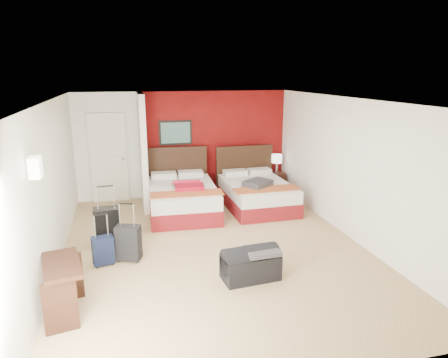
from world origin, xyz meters
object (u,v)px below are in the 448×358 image
object	(u,v)px
red_suitcase_open	(188,185)
nightstand	(276,183)
suitcase_black	(108,228)
table_lamp	(277,164)
duffel_bag	(250,266)
bed_left	(183,200)
suitcase_charcoal	(129,244)
desk	(64,289)
bed_right	(257,195)
suitcase_navy	(103,252)

from	to	relation	value
red_suitcase_open	nightstand	distance (m)	2.60
nightstand	suitcase_black	distance (m)	4.58
red_suitcase_open	table_lamp	world-z (taller)	table_lamp
table_lamp	duffel_bag	size ratio (longest dim) A/B	0.57
bed_left	suitcase_charcoal	distance (m)	2.35
bed_left	suitcase_charcoal	size ratio (longest dim) A/B	3.62
bed_left	desk	size ratio (longest dim) A/B	2.37
red_suitcase_open	suitcase_charcoal	world-z (taller)	red_suitcase_open
nightstand	table_lamp	size ratio (longest dim) A/B	1.13
table_lamp	duffel_bag	xyz separation A→B (m)	(-1.94, -3.98, -0.55)
suitcase_charcoal	bed_left	bearing A→B (deg)	80.28
duffel_bag	desk	bearing A→B (deg)	-178.13
table_lamp	suitcase_black	xyz separation A→B (m)	(-3.97, -2.29, -0.42)
red_suitcase_open	nightstand	world-z (taller)	red_suitcase_open
suitcase_black	duffel_bag	distance (m)	2.64
duffel_bag	nightstand	bearing A→B (deg)	58.79
bed_left	desk	xyz separation A→B (m)	(-1.97, -3.39, 0.05)
red_suitcase_open	duffel_bag	distance (m)	3.04
bed_right	suitcase_black	world-z (taller)	suitcase_black
suitcase_black	suitcase_charcoal	world-z (taller)	suitcase_black
red_suitcase_open	duffel_bag	size ratio (longest dim) A/B	0.99
bed_left	duffel_bag	world-z (taller)	bed_left
red_suitcase_open	table_lamp	xyz separation A→B (m)	(2.36, 1.00, 0.10)
nightstand	suitcase_charcoal	world-z (taller)	suitcase_charcoal
nightstand	suitcase_charcoal	distance (m)	4.67
table_lamp	red_suitcase_open	bearing A→B (deg)	-157.11
suitcase_navy	duffel_bag	size ratio (longest dim) A/B	0.54
suitcase_black	nightstand	bearing A→B (deg)	27.68
suitcase_black	suitcase_charcoal	size ratio (longest dim) A/B	1.21
suitcase_charcoal	suitcase_navy	size ratio (longest dim) A/B	1.25
nightstand	desk	xyz separation A→B (m)	(-4.44, -4.29, 0.09)
suitcase_charcoal	duffel_bag	world-z (taller)	suitcase_charcoal
suitcase_black	bed_left	bearing A→B (deg)	40.51
suitcase_charcoal	suitcase_navy	bearing A→B (deg)	-149.80
suitcase_charcoal	desk	bearing A→B (deg)	-100.32
duffel_bag	suitcase_navy	bearing A→B (deg)	149.79
suitcase_black	duffel_bag	bearing A→B (deg)	-42.09
bed_left	desk	bearing A→B (deg)	-117.34
table_lamp	suitcase_navy	xyz separation A→B (m)	(-4.03, -3.00, -0.53)
nightstand	suitcase_navy	distance (m)	5.02
suitcase_black	suitcase_charcoal	xyz separation A→B (m)	(0.33, -0.64, -0.06)
nightstand	suitcase_charcoal	bearing A→B (deg)	-143.11
suitcase_black	red_suitcase_open	bearing A→B (deg)	36.57
suitcase_charcoal	desk	size ratio (longest dim) A/B	0.65
red_suitcase_open	suitcase_charcoal	xyz separation A→B (m)	(-1.27, -1.94, -0.37)
duffel_bag	desk	size ratio (longest dim) A/B	0.96
bed_right	nightstand	size ratio (longest dim) A/B	3.66
red_suitcase_open	desk	size ratio (longest dim) A/B	0.95
table_lamp	duffel_bag	distance (m)	4.46
duffel_bag	bed_right	bearing A→B (deg)	64.39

